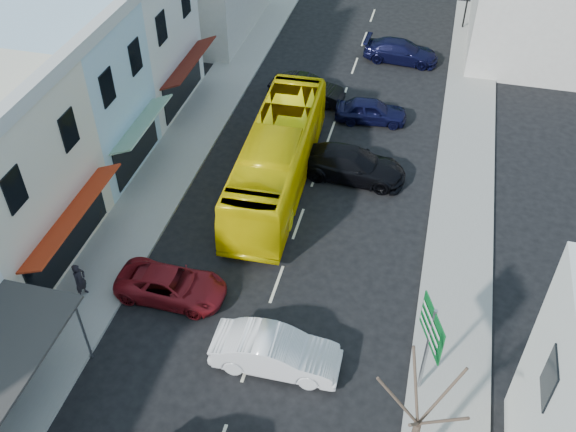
# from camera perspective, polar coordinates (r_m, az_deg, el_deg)

# --- Properties ---
(ground) EXTENTS (120.00, 120.00, 0.00)m
(ground) POSITION_cam_1_polar(r_m,az_deg,el_deg) (25.33, -3.39, -12.54)
(ground) COLOR black
(ground) RESTS_ON ground
(sidewalk_left) EXTENTS (3.00, 52.00, 0.15)m
(sidewalk_left) POSITION_cam_1_polar(r_m,az_deg,el_deg) (33.94, -10.72, 3.68)
(sidewalk_left) COLOR gray
(sidewalk_left) RESTS_ON ground
(sidewalk_right) EXTENTS (3.00, 52.00, 0.15)m
(sidewalk_right) POSITION_cam_1_polar(r_m,az_deg,el_deg) (31.63, 15.12, -0.43)
(sidewalk_right) COLOR gray
(sidewalk_right) RESTS_ON ground
(shopfront_row) EXTENTS (8.25, 30.00, 8.00)m
(shopfront_row) POSITION_cam_1_polar(r_m,az_deg,el_deg) (30.69, -23.85, 5.09)
(shopfront_row) COLOR silver
(shopfront_row) RESTS_ON ground
(bus) EXTENTS (2.91, 11.68, 3.10)m
(bus) POSITION_cam_1_polar(r_m,az_deg,el_deg) (31.88, -0.96, 5.05)
(bus) COLOR yellow
(bus) RESTS_ON ground
(car_white) EXTENTS (4.44, 1.89, 1.40)m
(car_white) POSITION_cam_1_polar(r_m,az_deg,el_deg) (24.56, -1.08, -12.13)
(car_white) COLOR silver
(car_white) RESTS_ON ground
(car_red) EXTENTS (4.63, 1.97, 1.40)m
(car_red) POSITION_cam_1_polar(r_m,az_deg,el_deg) (27.22, -10.32, -5.99)
(car_red) COLOR maroon
(car_red) RESTS_ON ground
(car_black_near) EXTENTS (4.59, 2.06, 1.40)m
(car_black_near) POSITION_cam_1_polar(r_m,az_deg,el_deg) (33.03, 5.66, 4.45)
(car_black_near) COLOR black
(car_black_near) RESTS_ON ground
(car_navy_mid) EXTENTS (4.56, 2.23, 1.40)m
(car_navy_mid) POSITION_cam_1_polar(r_m,az_deg,el_deg) (37.50, 7.40, 9.27)
(car_navy_mid) COLOR black
(car_navy_mid) RESTS_ON ground
(car_black_far) EXTENTS (4.53, 2.16, 1.40)m
(car_black_far) POSITION_cam_1_polar(r_m,az_deg,el_deg) (39.18, 1.66, 11.12)
(car_black_far) COLOR black
(car_black_far) RESTS_ON ground
(car_navy_far) EXTENTS (4.59, 2.07, 1.40)m
(car_navy_far) POSITION_cam_1_polar(r_m,az_deg,el_deg) (44.17, 10.02, 14.22)
(car_navy_far) COLOR black
(car_navy_far) RESTS_ON ground
(pedestrian_left) EXTENTS (0.48, 0.65, 1.70)m
(pedestrian_left) POSITION_cam_1_polar(r_m,az_deg,el_deg) (27.88, -18.00, -5.46)
(pedestrian_left) COLOR black
(pedestrian_left) RESTS_ON sidewalk_left
(direction_sign) EXTENTS (1.62, 2.14, 4.40)m
(direction_sign) POSITION_cam_1_polar(r_m,az_deg,el_deg) (23.23, 12.19, -11.72)
(direction_sign) COLOR #08551E
(direction_sign) RESTS_ON ground
(street_tree) EXTENTS (3.55, 3.55, 6.44)m
(street_tree) POSITION_cam_1_polar(r_m,az_deg,el_deg) (20.38, 11.45, -17.64)
(street_tree) COLOR #34281F
(street_tree) RESTS_ON ground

